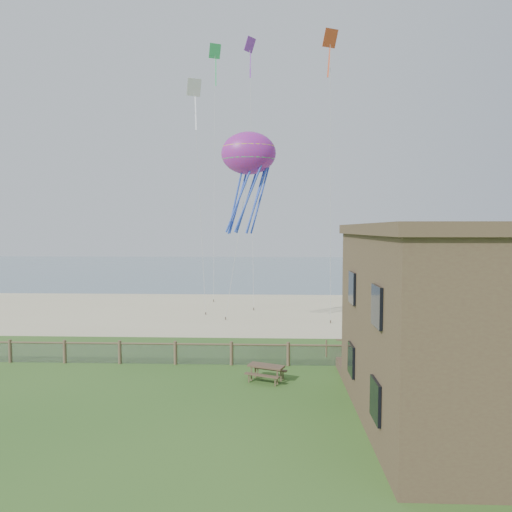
{
  "coord_description": "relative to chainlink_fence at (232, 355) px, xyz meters",
  "views": [
    {
      "loc": [
        2.22,
        -17.73,
        7.2
      ],
      "look_at": [
        1.22,
        8.0,
        5.68
      ],
      "focal_mm": 32.0,
      "sensor_mm": 36.0,
      "label": 1
    }
  ],
  "objects": [
    {
      "name": "kite_green",
      "position": [
        -2.95,
        16.87,
        21.3
      ],
      "size": [
        1.85,
        2.23,
        3.03
      ],
      "primitive_type": null,
      "rotation": [
        0.44,
        0.0,
        0.39
      ],
      "color": "#30B45C"
    },
    {
      "name": "octopus_kite",
      "position": [
        0.42,
        8.97,
        10.07
      ],
      "size": [
        3.92,
        2.92,
        7.67
      ],
      "primitive_type": null,
      "rotation": [
        0.0,
        0.0,
        0.08
      ],
      "color": "red"
    },
    {
      "name": "ocean",
      "position": [
        0.0,
        60.0,
        -0.55
      ],
      "size": [
        160.0,
        68.0,
        0.02
      ],
      "primitive_type": "cube",
      "color": "slate",
      "rests_on": "ground"
    },
    {
      "name": "kite_white",
      "position": [
        -3.62,
        9.97,
        15.96
      ],
      "size": [
        1.93,
        2.36,
        3.3
      ],
      "primitive_type": null,
      "rotation": [
        0.44,
        0.0,
        0.4
      ],
      "color": "white"
    },
    {
      "name": "chainlink_fence",
      "position": [
        0.0,
        0.0,
        0.0
      ],
      "size": [
        36.2,
        0.2,
        1.25
      ],
      "primitive_type": null,
      "color": "brown",
      "rests_on": "ground"
    },
    {
      "name": "motel_deck",
      "position": [
        13.0,
        -1.0,
        -0.3
      ],
      "size": [
        15.0,
        2.0,
        0.5
      ],
      "primitive_type": "cube",
      "color": "brown",
      "rests_on": "ground"
    },
    {
      "name": "sand_beach",
      "position": [
        0.0,
        16.0,
        -0.55
      ],
      "size": [
        72.0,
        20.0,
        0.02
      ],
      "primitive_type": "cube",
      "color": "#C7BB90",
      "rests_on": "ground"
    },
    {
      "name": "kite_red",
      "position": [
        5.88,
        6.96,
        18.32
      ],
      "size": [
        1.73,
        2.08,
        2.76
      ],
      "primitive_type": null,
      "rotation": [
        0.44,
        0.0,
        0.39
      ],
      "color": "#CF4A24"
    },
    {
      "name": "kite_purple",
      "position": [
        0.35,
        12.3,
        20.19
      ],
      "size": [
        1.99,
        1.91,
        2.55
      ],
      "primitive_type": null,
      "rotation": [
        0.44,
        0.0,
        0.87
      ],
      "color": "purple"
    },
    {
      "name": "picnic_table",
      "position": [
        1.87,
        -2.47,
        -0.19
      ],
      "size": [
        2.06,
        1.82,
        0.72
      ],
      "primitive_type": null,
      "rotation": [
        0.0,
        0.0,
        -0.38
      ],
      "color": "brown",
      "rests_on": "ground"
    },
    {
      "name": "ground",
      "position": [
        0.0,
        -6.0,
        -0.55
      ],
      "size": [
        160.0,
        160.0,
        0.0
      ],
      "primitive_type": "plane",
      "color": "#2F581E",
      "rests_on": "ground"
    }
  ]
}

